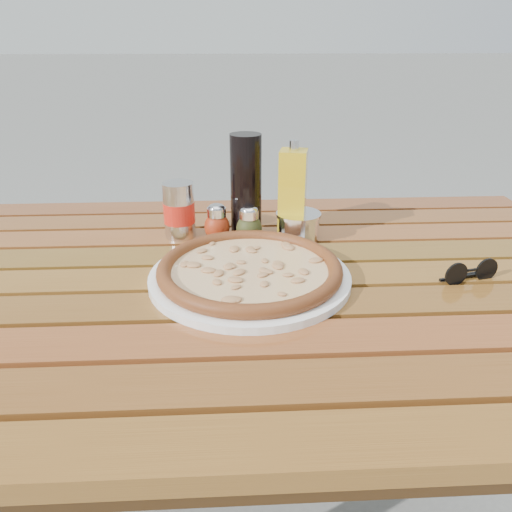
{
  "coord_description": "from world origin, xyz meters",
  "views": [
    {
      "loc": [
        -0.04,
        -0.82,
        1.16
      ],
      "look_at": [
        0.0,
        0.02,
        0.78
      ],
      "focal_mm": 35.0,
      "sensor_mm": 36.0,
      "label": 1
    }
  ],
  "objects_px": {
    "pepper_shaker": "(217,223)",
    "parmesan_tin": "(298,226)",
    "plate": "(250,277)",
    "soda_can": "(179,211)",
    "table": "(257,311)",
    "dark_bottle": "(246,187)",
    "pizza": "(250,269)",
    "sunglasses": "(470,273)",
    "oregano_shaker": "(249,225)",
    "olive_oil_cruet": "(292,194)"
  },
  "relations": [
    {
      "from": "table",
      "to": "dark_bottle",
      "type": "relative_size",
      "value": 6.36
    },
    {
      "from": "dark_bottle",
      "to": "parmesan_tin",
      "type": "height_order",
      "value": "dark_bottle"
    },
    {
      "from": "pizza",
      "to": "pepper_shaker",
      "type": "xyz_separation_m",
      "value": [
        -0.06,
        0.2,
        0.02
      ]
    },
    {
      "from": "pepper_shaker",
      "to": "table",
      "type": "bearing_deg",
      "value": -66.98
    },
    {
      "from": "pizza",
      "to": "sunglasses",
      "type": "bearing_deg",
      "value": -3.0
    },
    {
      "from": "table",
      "to": "parmesan_tin",
      "type": "distance_m",
      "value": 0.22
    },
    {
      "from": "soda_can",
      "to": "parmesan_tin",
      "type": "xyz_separation_m",
      "value": [
        0.25,
        -0.03,
        -0.03
      ]
    },
    {
      "from": "parmesan_tin",
      "to": "dark_bottle",
      "type": "bearing_deg",
      "value": 166.05
    },
    {
      "from": "pizza",
      "to": "oregano_shaker",
      "type": "xyz_separation_m",
      "value": [
        0.01,
        0.18,
        0.02
      ]
    },
    {
      "from": "plate",
      "to": "soda_can",
      "type": "distance_m",
      "value": 0.27
    },
    {
      "from": "plate",
      "to": "pepper_shaker",
      "type": "xyz_separation_m",
      "value": [
        -0.06,
        0.2,
        0.03
      ]
    },
    {
      "from": "plate",
      "to": "soda_can",
      "type": "height_order",
      "value": "soda_can"
    },
    {
      "from": "parmesan_tin",
      "to": "sunglasses",
      "type": "distance_m",
      "value": 0.35
    },
    {
      "from": "pizza",
      "to": "dark_bottle",
      "type": "relative_size",
      "value": 1.64
    },
    {
      "from": "oregano_shaker",
      "to": "dark_bottle",
      "type": "relative_size",
      "value": 0.37
    },
    {
      "from": "pizza",
      "to": "soda_can",
      "type": "distance_m",
      "value": 0.27
    },
    {
      "from": "plate",
      "to": "sunglasses",
      "type": "distance_m",
      "value": 0.39
    },
    {
      "from": "parmesan_tin",
      "to": "table",
      "type": "bearing_deg",
      "value": -119.68
    },
    {
      "from": "dark_bottle",
      "to": "pizza",
      "type": "bearing_deg",
      "value": -90.41
    },
    {
      "from": "soda_can",
      "to": "parmesan_tin",
      "type": "relative_size",
      "value": 1.23
    },
    {
      "from": "plate",
      "to": "oregano_shaker",
      "type": "xyz_separation_m",
      "value": [
        0.01,
        0.18,
        0.03
      ]
    },
    {
      "from": "soda_can",
      "to": "pepper_shaker",
      "type": "bearing_deg",
      "value": -17.45
    },
    {
      "from": "pepper_shaker",
      "to": "soda_can",
      "type": "height_order",
      "value": "soda_can"
    },
    {
      "from": "parmesan_tin",
      "to": "olive_oil_cruet",
      "type": "bearing_deg",
      "value": 139.9
    },
    {
      "from": "olive_oil_cruet",
      "to": "table",
      "type": "bearing_deg",
      "value": -115.03
    },
    {
      "from": "oregano_shaker",
      "to": "olive_oil_cruet",
      "type": "distance_m",
      "value": 0.11
    },
    {
      "from": "pepper_shaker",
      "to": "soda_can",
      "type": "xyz_separation_m",
      "value": [
        -0.08,
        0.03,
        0.02
      ]
    },
    {
      "from": "dark_bottle",
      "to": "soda_can",
      "type": "bearing_deg",
      "value": 179.16
    },
    {
      "from": "pepper_shaker",
      "to": "parmesan_tin",
      "type": "relative_size",
      "value": 0.84
    },
    {
      "from": "table",
      "to": "sunglasses",
      "type": "relative_size",
      "value": 12.75
    },
    {
      "from": "soda_can",
      "to": "table",
      "type": "bearing_deg",
      "value": -52.35
    },
    {
      "from": "olive_oil_cruet",
      "to": "sunglasses",
      "type": "bearing_deg",
      "value": -37.05
    },
    {
      "from": "pizza",
      "to": "olive_oil_cruet",
      "type": "distance_m",
      "value": 0.24
    },
    {
      "from": "pizza",
      "to": "soda_can",
      "type": "bearing_deg",
      "value": 122.75
    },
    {
      "from": "pizza",
      "to": "sunglasses",
      "type": "height_order",
      "value": "sunglasses"
    },
    {
      "from": "table",
      "to": "parmesan_tin",
      "type": "relative_size",
      "value": 14.41
    },
    {
      "from": "pepper_shaker",
      "to": "oregano_shaker",
      "type": "xyz_separation_m",
      "value": [
        0.07,
        -0.02,
        0.0
      ]
    },
    {
      "from": "table",
      "to": "plate",
      "type": "relative_size",
      "value": 3.89
    },
    {
      "from": "pizza",
      "to": "olive_oil_cruet",
      "type": "relative_size",
      "value": 1.71
    },
    {
      "from": "table",
      "to": "plate",
      "type": "bearing_deg",
      "value": -124.34
    },
    {
      "from": "dark_bottle",
      "to": "soda_can",
      "type": "height_order",
      "value": "dark_bottle"
    },
    {
      "from": "pepper_shaker",
      "to": "dark_bottle",
      "type": "distance_m",
      "value": 0.1
    },
    {
      "from": "table",
      "to": "sunglasses",
      "type": "bearing_deg",
      "value": -6.01
    },
    {
      "from": "parmesan_tin",
      "to": "sunglasses",
      "type": "relative_size",
      "value": 0.89
    },
    {
      "from": "dark_bottle",
      "to": "parmesan_tin",
      "type": "xyz_separation_m",
      "value": [
        0.11,
        -0.03,
        -0.08
      ]
    },
    {
      "from": "plate",
      "to": "parmesan_tin",
      "type": "height_order",
      "value": "parmesan_tin"
    },
    {
      "from": "dark_bottle",
      "to": "olive_oil_cruet",
      "type": "distance_m",
      "value": 0.1
    },
    {
      "from": "table",
      "to": "soda_can",
      "type": "bearing_deg",
      "value": 127.65
    },
    {
      "from": "soda_can",
      "to": "sunglasses",
      "type": "distance_m",
      "value": 0.59
    },
    {
      "from": "pepper_shaker",
      "to": "parmesan_tin",
      "type": "height_order",
      "value": "pepper_shaker"
    }
  ]
}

